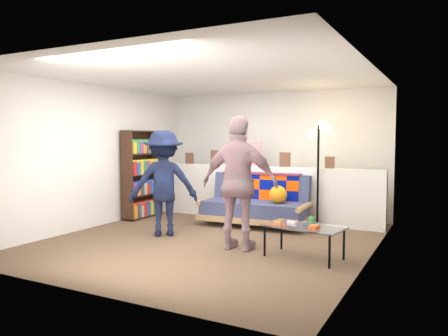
# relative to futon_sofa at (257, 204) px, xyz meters

# --- Properties ---
(ground) EXTENTS (5.00, 5.00, 0.00)m
(ground) POSITION_rel_futon_sofa_xyz_m (-0.16, -1.31, -0.37)
(ground) COLOR brown
(ground) RESTS_ON ground
(room_shell) EXTENTS (4.60, 5.05, 2.45)m
(room_shell) POSITION_rel_futon_sofa_xyz_m (-0.16, -0.84, 1.30)
(room_shell) COLOR silver
(room_shell) RESTS_ON ground
(half_wall_ledge) EXTENTS (4.45, 0.15, 1.00)m
(half_wall_ledge) POSITION_rel_futon_sofa_xyz_m (-0.16, 0.49, 0.13)
(half_wall_ledge) COLOR silver
(half_wall_ledge) RESTS_ON ground
(ledge_decor) EXTENTS (2.97, 0.02, 0.45)m
(ledge_decor) POSITION_rel_futon_sofa_xyz_m (-0.39, 0.47, 0.81)
(ledge_decor) COLOR brown
(ledge_decor) RESTS_ON half_wall_ledge
(futon_sofa) EXTENTS (1.89, 0.97, 0.80)m
(futon_sofa) POSITION_rel_futon_sofa_xyz_m (0.00, 0.00, 0.00)
(futon_sofa) COLOR #A67E50
(futon_sofa) RESTS_ON ground
(bookshelf) EXTENTS (0.28, 0.83, 1.65)m
(bookshelf) POSITION_rel_futon_sofa_xyz_m (-2.24, -0.35, 0.40)
(bookshelf) COLOR black
(bookshelf) RESTS_ON ground
(coffee_table) EXTENTS (1.06, 0.70, 0.51)m
(coffee_table) POSITION_rel_futon_sofa_xyz_m (1.35, -1.62, 0.01)
(coffee_table) COLOR black
(coffee_table) RESTS_ON ground
(floor_lamp) EXTENTS (0.42, 0.33, 1.81)m
(floor_lamp) POSITION_rel_futon_sofa_xyz_m (0.99, 0.33, 0.91)
(floor_lamp) COLOR black
(floor_lamp) RESTS_ON ground
(person_left) EXTENTS (1.20, 1.13, 1.63)m
(person_left) POSITION_rel_futon_sofa_xyz_m (-0.98, -1.37, 0.44)
(person_left) COLOR black
(person_left) RESTS_ON ground
(person_right) EXTENTS (1.10, 0.53, 1.81)m
(person_right) POSITION_rel_futon_sofa_xyz_m (0.45, -1.62, 0.54)
(person_right) COLOR #C37E8F
(person_right) RESTS_ON ground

